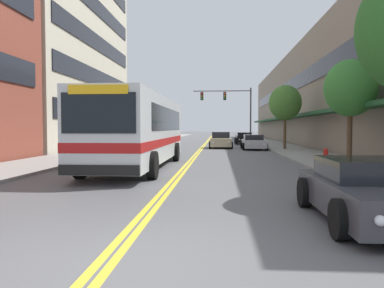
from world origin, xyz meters
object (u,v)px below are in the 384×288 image
car_champagne_parked_left_mid (156,141)px  traffic_signal_mast (231,104)px  car_navy_parked_left_near (140,143)px  car_dark_grey_parked_right_foreground (368,192)px  city_bus (140,128)px  car_beige_moving_lead (221,141)px  car_black_parked_right_far (244,138)px  fire_hydrant (326,158)px  street_tree_right_mid (350,88)px  car_silver_parked_right_mid (253,142)px  street_tree_right_far (285,103)px

car_champagne_parked_left_mid → traffic_signal_mast: 12.65m
car_navy_parked_left_near → car_champagne_parked_left_mid: (0.16, 6.57, -0.04)m
car_navy_parked_left_near → car_dark_grey_parked_right_foreground: (8.86, -20.39, -0.06)m
car_navy_parked_left_near → city_bus: bearing=-77.8°
car_beige_moving_lead → car_black_parked_right_far: bearing=72.1°
car_dark_grey_parked_right_foreground → traffic_signal_mast: 36.82m
fire_hydrant → street_tree_right_mid: bearing=56.8°
car_champagne_parked_left_mid → car_silver_parked_right_mid: 9.14m
car_black_parked_right_far → car_dark_grey_parked_right_foreground: bearing=-89.9°
car_champagne_parked_left_mid → car_black_parked_right_far: 11.31m
city_bus → car_champagne_parked_left_mid: city_bus is taller
city_bus → car_silver_parked_right_mid: size_ratio=2.58×
car_champagne_parked_left_mid → car_beige_moving_lead: (5.98, -0.86, 0.06)m
car_navy_parked_left_near → street_tree_right_far: (11.26, 2.73, 3.16)m
traffic_signal_mast → street_tree_right_far: 14.04m
car_dark_grey_parked_right_foreground → street_tree_right_far: street_tree_right_far is taller
car_silver_parked_right_mid → car_black_parked_right_far: bearing=90.5°
traffic_signal_mast → fire_hydrant: 28.64m
fire_hydrant → car_navy_parked_left_near: bearing=130.9°
car_black_parked_right_far → city_bus: bearing=-104.6°
city_bus → traffic_signal_mast: bearing=79.5°
city_bus → car_navy_parked_left_near: city_bus is taller
car_beige_moving_lead → traffic_signal_mast: traffic_signal_mast is taller
car_beige_moving_lead → fire_hydrant: 18.22m
car_navy_parked_left_near → car_dark_grey_parked_right_foreground: 22.23m
car_champagne_parked_left_mid → car_dark_grey_parked_right_foreground: size_ratio=1.12×
car_dark_grey_parked_right_foreground → street_tree_right_mid: 12.33m
car_dark_grey_parked_right_foreground → car_black_parked_right_far: (-0.09, 34.28, 0.03)m
street_tree_right_mid → street_tree_right_far: 11.78m
city_bus → car_dark_grey_parked_right_foreground: bearing=-55.8°
city_bus → street_tree_right_mid: bearing=10.2°
city_bus → street_tree_right_far: street_tree_right_far is taller
street_tree_right_mid → car_champagne_parked_left_mid: bearing=128.1°
car_champagne_parked_left_mid → street_tree_right_far: 12.18m
traffic_signal_mast → street_tree_right_far: (3.94, -13.45, -0.83)m
car_dark_grey_parked_right_foreground → car_silver_parked_right_mid: car_silver_parked_right_mid is taller
car_dark_grey_parked_right_foreground → car_champagne_parked_left_mid: bearing=107.9°
car_silver_parked_right_mid → street_tree_right_far: street_tree_right_far is taller
city_bus → street_tree_right_far: size_ratio=2.30×
car_champagne_parked_left_mid → street_tree_right_mid: (12.21, -15.56, 3.14)m
fire_hydrant → car_dark_grey_parked_right_foreground: bearing=-100.4°
car_dark_grey_parked_right_foreground → car_silver_parked_right_mid: (0.01, 24.19, -0.01)m
city_bus → car_black_parked_right_far: size_ratio=2.81×
city_bus → fire_hydrant: 8.24m
car_champagne_parked_left_mid → fire_hydrant: (10.23, -18.57, -0.05)m
traffic_signal_mast → street_tree_right_far: traffic_signal_mast is taller
car_beige_moving_lead → city_bus: bearing=-103.0°
street_tree_right_far → fire_hydrant: street_tree_right_far is taller
city_bus → car_black_parked_right_far: bearing=75.4°
street_tree_right_mid → fire_hydrant: 4.81m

